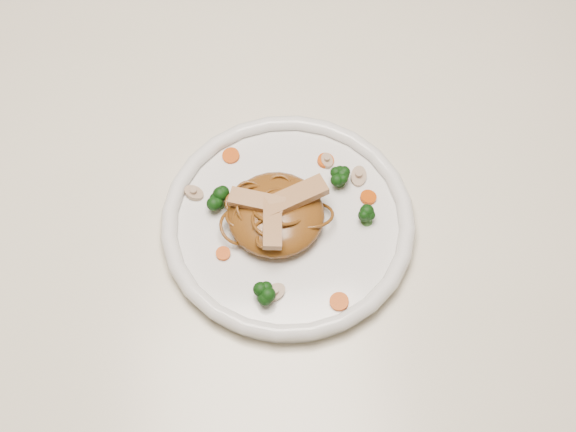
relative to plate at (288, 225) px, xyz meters
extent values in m
plane|color=brown|center=(-0.04, 0.08, -0.76)|extent=(4.00, 4.00, 0.00)
cube|color=silver|center=(-0.04, 0.08, -0.03)|extent=(1.20, 0.80, 0.04)
cylinder|color=brown|center=(0.50, 0.42, -0.40)|extent=(0.06, 0.06, 0.71)
cylinder|color=white|center=(0.00, 0.00, 0.00)|extent=(0.31, 0.31, 0.02)
ellipsoid|color=brown|center=(-0.01, 0.00, 0.02)|extent=(0.12, 0.12, 0.04)
cube|color=tan|center=(0.01, 0.01, 0.05)|extent=(0.08, 0.05, 0.01)
cube|color=tan|center=(-0.03, 0.01, 0.05)|extent=(0.07, 0.05, 0.01)
cube|color=tan|center=(-0.02, -0.02, 0.05)|extent=(0.03, 0.07, 0.01)
cylinder|color=#D44B07|center=(0.06, 0.08, 0.01)|extent=(0.03, 0.03, 0.00)
cylinder|color=#D44B07|center=(-0.08, -0.03, 0.01)|extent=(0.02, 0.02, 0.00)
cylinder|color=#D44B07|center=(0.10, 0.01, 0.01)|extent=(0.03, 0.03, 0.00)
cylinder|color=#D44B07|center=(-0.05, 0.10, 0.01)|extent=(0.02, 0.02, 0.00)
cylinder|color=#D44B07|center=(0.04, -0.11, 0.01)|extent=(0.02, 0.02, 0.00)
cylinder|color=#C1AA91|center=(-0.03, -0.09, 0.01)|extent=(0.04, 0.04, 0.01)
cylinder|color=#C1AA91|center=(0.10, 0.05, 0.01)|extent=(0.03, 0.03, 0.01)
cylinder|color=#C1AA91|center=(-0.11, 0.06, 0.01)|extent=(0.04, 0.04, 0.01)
cylinder|color=#C1AA91|center=(0.06, 0.07, 0.01)|extent=(0.02, 0.02, 0.01)
camera|label=1|loc=(-0.08, -0.43, 0.81)|focal=47.57mm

